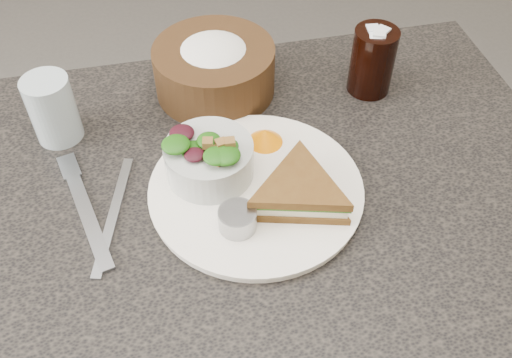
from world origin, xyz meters
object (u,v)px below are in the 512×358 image
object	(u,v)px
salad_bowl	(209,155)
cola_glass	(373,58)
sandwich	(299,192)
dressing_ramekin	(237,219)
dinner_plate	(256,190)
bread_basket	(214,62)
dining_table	(245,321)
water_glass	(53,109)

from	to	relation	value
salad_bowl	cola_glass	xyz separation A→B (m)	(0.30, 0.15, 0.01)
sandwich	dressing_ramekin	bearing A→B (deg)	-150.03
cola_glass	dinner_plate	bearing A→B (deg)	-141.05
salad_bowl	dressing_ramekin	distance (m)	0.11
bread_basket	salad_bowl	bearing A→B (deg)	-101.53
bread_basket	cola_glass	distance (m)	0.26
dining_table	salad_bowl	size ratio (longest dim) A/B	7.91
dining_table	sandwich	size ratio (longest dim) A/B	6.28
sandwich	salad_bowl	world-z (taller)	salad_bowl
dining_table	bread_basket	world-z (taller)	bread_basket
salad_bowl	dressing_ramekin	world-z (taller)	salad_bowl
sandwich	water_glass	distance (m)	0.40
cola_glass	water_glass	world-z (taller)	cola_glass
cola_glass	water_glass	bearing A→B (deg)	-179.05
dinner_plate	sandwich	world-z (taller)	sandwich
sandwich	dining_table	bearing A→B (deg)	165.00
dining_table	cola_glass	world-z (taller)	cola_glass
dinner_plate	salad_bowl	bearing A→B (deg)	144.74
dining_table	water_glass	world-z (taller)	water_glass
dinner_plate	dressing_ramekin	world-z (taller)	dressing_ramekin
water_glass	salad_bowl	bearing A→B (deg)	-33.36
dinner_plate	dressing_ramekin	bearing A→B (deg)	-121.38
salad_bowl	bread_basket	size ratio (longest dim) A/B	0.63
sandwich	water_glass	xyz separation A→B (m)	(-0.33, 0.22, 0.02)
salad_bowl	water_glass	world-z (taller)	water_glass
salad_bowl	bread_basket	world-z (taller)	bread_basket
sandwich	dressing_ramekin	xyz separation A→B (m)	(-0.09, -0.02, -0.01)
dressing_ramekin	cola_glass	world-z (taller)	cola_glass
dinner_plate	dressing_ramekin	size ratio (longest dim) A/B	5.84
dining_table	dressing_ramekin	size ratio (longest dim) A/B	19.39
sandwich	water_glass	world-z (taller)	water_glass
dining_table	water_glass	xyz separation A→B (m)	(-0.25, 0.18, 0.43)
water_glass	dinner_plate	bearing A→B (deg)	-33.77
dinner_plate	water_glass	world-z (taller)	water_glass
dining_table	cola_glass	distance (m)	0.54
dining_table	sandwich	world-z (taller)	sandwich
sandwich	bread_basket	world-z (taller)	bread_basket
water_glass	dining_table	bearing A→B (deg)	-35.51
dressing_ramekin	water_glass	xyz separation A→B (m)	(-0.24, 0.25, 0.03)
dinner_plate	sandwich	bearing A→B (deg)	-36.94
dining_table	bread_basket	xyz separation A→B (m)	(0.00, 0.24, 0.43)
dinner_plate	salad_bowl	size ratio (longest dim) A/B	2.38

